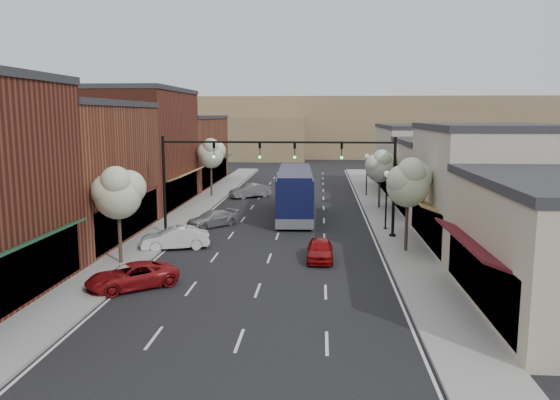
% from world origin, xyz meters
% --- Properties ---
extents(ground, '(160.00, 160.00, 0.00)m').
position_xyz_m(ground, '(0.00, 0.00, 0.00)').
color(ground, black).
rests_on(ground, ground).
extents(sidewalk_left, '(2.80, 73.00, 0.15)m').
position_xyz_m(sidewalk_left, '(-8.40, 18.50, 0.07)').
color(sidewalk_left, gray).
rests_on(sidewalk_left, ground).
extents(sidewalk_right, '(2.80, 73.00, 0.15)m').
position_xyz_m(sidewalk_right, '(8.40, 18.50, 0.07)').
color(sidewalk_right, gray).
rests_on(sidewalk_right, ground).
extents(curb_left, '(0.25, 73.00, 0.17)m').
position_xyz_m(curb_left, '(-7.00, 18.50, 0.07)').
color(curb_left, gray).
rests_on(curb_left, ground).
extents(curb_right, '(0.25, 73.00, 0.17)m').
position_xyz_m(curb_right, '(7.00, 18.50, 0.07)').
color(curb_right, gray).
rests_on(curb_right, ground).
extents(bldg_left_midnear, '(10.14, 14.10, 9.40)m').
position_xyz_m(bldg_left_midnear, '(-14.23, 6.00, 4.66)').
color(bldg_left_midnear, brown).
rests_on(bldg_left_midnear, ground).
extents(bldg_left_midfar, '(10.14, 14.10, 10.90)m').
position_xyz_m(bldg_left_midfar, '(-14.24, 20.00, 5.40)').
color(bldg_left_midfar, '#5E271A').
rests_on(bldg_left_midfar, ground).
extents(bldg_left_far, '(10.14, 18.10, 8.40)m').
position_xyz_m(bldg_left_far, '(-14.22, 36.00, 4.16)').
color(bldg_left_far, brown).
rests_on(bldg_left_far, ground).
extents(bldg_right_midnear, '(9.14, 12.10, 7.90)m').
position_xyz_m(bldg_right_midnear, '(13.72, 6.00, 3.91)').
color(bldg_right_midnear, beige).
rests_on(bldg_right_midnear, ground).
extents(bldg_right_midfar, '(9.14, 12.10, 6.40)m').
position_xyz_m(bldg_right_midfar, '(13.70, 18.00, 3.17)').
color(bldg_right_midfar, '#B7A991').
rests_on(bldg_right_midfar, ground).
extents(bldg_right_far, '(9.14, 16.10, 7.40)m').
position_xyz_m(bldg_right_far, '(13.71, 32.00, 3.66)').
color(bldg_right_far, beige).
rests_on(bldg_right_far, ground).
extents(hill_far, '(120.00, 30.00, 12.00)m').
position_xyz_m(hill_far, '(0.00, 90.00, 6.00)').
color(hill_far, '#7A6647').
rests_on(hill_far, ground).
extents(hill_near, '(50.00, 20.00, 8.00)m').
position_xyz_m(hill_near, '(-25.00, 78.00, 4.00)').
color(hill_near, '#7A6647').
rests_on(hill_near, ground).
extents(signal_mast_right, '(8.22, 0.46, 7.00)m').
position_xyz_m(signal_mast_right, '(5.62, 8.00, 4.62)').
color(signal_mast_right, black).
rests_on(signal_mast_right, ground).
extents(signal_mast_left, '(8.22, 0.46, 7.00)m').
position_xyz_m(signal_mast_left, '(-5.62, 8.00, 4.62)').
color(signal_mast_left, black).
rests_on(signal_mast_left, ground).
extents(tree_right_near, '(2.85, 2.65, 5.95)m').
position_xyz_m(tree_right_near, '(8.35, 3.94, 4.45)').
color(tree_right_near, '#47382B').
rests_on(tree_right_near, ground).
extents(tree_right_far, '(2.85, 2.65, 5.43)m').
position_xyz_m(tree_right_far, '(8.35, 19.94, 3.99)').
color(tree_right_far, '#47382B').
rests_on(tree_right_far, ground).
extents(tree_left_near, '(2.85, 2.65, 5.69)m').
position_xyz_m(tree_left_near, '(-8.25, -0.06, 4.22)').
color(tree_left_near, '#47382B').
rests_on(tree_left_near, ground).
extents(tree_left_far, '(2.85, 2.65, 6.13)m').
position_xyz_m(tree_left_far, '(-8.25, 25.94, 4.60)').
color(tree_left_far, '#47382B').
rests_on(tree_left_far, ground).
extents(lamp_post_near, '(0.44, 0.44, 4.44)m').
position_xyz_m(lamp_post_near, '(7.80, 10.50, 3.01)').
color(lamp_post_near, black).
rests_on(lamp_post_near, ground).
extents(lamp_post_far, '(0.44, 0.44, 4.44)m').
position_xyz_m(lamp_post_far, '(7.80, 28.00, 3.01)').
color(lamp_post_far, black).
rests_on(lamp_post_far, ground).
extents(coach_bus, '(3.39, 12.99, 3.93)m').
position_xyz_m(coach_bus, '(0.85, 15.83, 2.04)').
color(coach_bus, '#0E133A').
rests_on(coach_bus, ground).
extents(red_hatchback, '(1.53, 3.79, 1.29)m').
position_xyz_m(red_hatchback, '(3.00, 1.83, 0.64)').
color(red_hatchback, maroon).
rests_on(red_hatchback, ground).
extents(parked_car_a, '(4.78, 4.35, 1.24)m').
position_xyz_m(parked_car_a, '(-6.20, -4.14, 0.62)').
color(parked_car_a, maroon).
rests_on(parked_car_a, ground).
extents(parked_car_b, '(4.53, 2.68, 1.41)m').
position_xyz_m(parked_car_b, '(-6.20, 3.88, 0.70)').
color(parked_car_b, silver).
rests_on(parked_car_b, ground).
extents(parked_car_c, '(4.12, 4.21, 1.22)m').
position_xyz_m(parked_car_c, '(-5.24, 10.97, 0.61)').
color(parked_car_c, '#9B9CA0').
rests_on(parked_car_c, ground).
extents(parked_car_e, '(4.35, 3.83, 1.43)m').
position_xyz_m(parked_car_e, '(-4.25, 25.98, 0.71)').
color(parked_car_e, gray).
rests_on(parked_car_e, ground).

